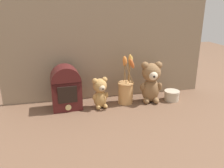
# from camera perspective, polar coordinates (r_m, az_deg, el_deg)

# --- Properties ---
(ground_plane) EXTENTS (4.00, 4.00, 0.00)m
(ground_plane) POSITION_cam_1_polar(r_m,az_deg,el_deg) (1.42, 0.18, -5.42)
(ground_plane) COLOR brown
(backdrop_wall) EXTENTS (1.28, 0.02, 0.78)m
(backdrop_wall) POSITION_cam_1_polar(r_m,az_deg,el_deg) (1.47, -1.31, 11.30)
(backdrop_wall) COLOR gray
(backdrop_wall) RESTS_ON ground
(teddy_bear_large) EXTENTS (0.14, 0.13, 0.26)m
(teddy_bear_large) POSITION_cam_1_polar(r_m,az_deg,el_deg) (1.46, 9.39, 0.63)
(teddy_bear_large) COLOR olive
(teddy_bear_large) RESTS_ON ground
(teddy_bear_medium) EXTENTS (0.10, 0.09, 0.18)m
(teddy_bear_medium) POSITION_cam_1_polar(r_m,az_deg,el_deg) (1.37, -2.86, -1.98)
(teddy_bear_medium) COLOR tan
(teddy_bear_medium) RESTS_ON ground
(flower_vase) EXTENTS (0.10, 0.14, 0.31)m
(flower_vase) POSITION_cam_1_polar(r_m,az_deg,el_deg) (1.43, 3.40, -1.02)
(flower_vase) COLOR tan
(flower_vase) RESTS_ON ground
(vintage_radio) EXTENTS (0.17, 0.13, 0.26)m
(vintage_radio) POSITION_cam_1_polar(r_m,az_deg,el_deg) (1.38, -11.01, -0.83)
(vintage_radio) COLOR #4C1919
(vintage_radio) RESTS_ON ground
(decorative_tin_tall) EXTENTS (0.09, 0.09, 0.06)m
(decorative_tin_tall) POSITION_cam_1_polar(r_m,az_deg,el_deg) (1.54, 14.17, -2.68)
(decorative_tin_tall) COLOR beige
(decorative_tin_tall) RESTS_ON ground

